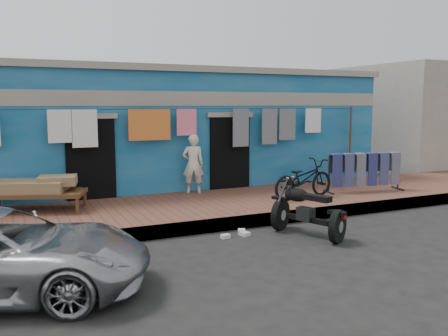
{
  "coord_description": "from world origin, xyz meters",
  "views": [
    {
      "loc": [
        -3.91,
        -6.51,
        2.41
      ],
      "look_at": [
        0.0,
        2.0,
        1.15
      ],
      "focal_mm": 38.0,
      "sensor_mm": 36.0,
      "label": 1
    }
  ],
  "objects_px": {
    "seated_person": "(193,164)",
    "charpoy": "(36,194)",
    "motorcycle": "(308,209)",
    "bicycle": "(304,175)",
    "jeans_rack": "(364,171)"
  },
  "relations": [
    {
      "from": "seated_person",
      "to": "bicycle",
      "type": "relative_size",
      "value": 0.85
    },
    {
      "from": "seated_person",
      "to": "charpoy",
      "type": "distance_m",
      "value": 3.66
    },
    {
      "from": "seated_person",
      "to": "bicycle",
      "type": "bearing_deg",
      "value": 155.57
    },
    {
      "from": "bicycle",
      "to": "motorcycle",
      "type": "height_order",
      "value": "bicycle"
    },
    {
      "from": "charpoy",
      "to": "jeans_rack",
      "type": "bearing_deg",
      "value": -7.78
    },
    {
      "from": "seated_person",
      "to": "charpoy",
      "type": "xyz_separation_m",
      "value": [
        -3.6,
        -0.48,
        -0.38
      ]
    },
    {
      "from": "motorcycle",
      "to": "jeans_rack",
      "type": "height_order",
      "value": "jeans_rack"
    },
    {
      "from": "seated_person",
      "to": "jeans_rack",
      "type": "relative_size",
      "value": 0.69
    },
    {
      "from": "jeans_rack",
      "to": "seated_person",
      "type": "bearing_deg",
      "value": 159.23
    },
    {
      "from": "motorcycle",
      "to": "bicycle",
      "type": "bearing_deg",
      "value": 36.95
    },
    {
      "from": "charpoy",
      "to": "jeans_rack",
      "type": "height_order",
      "value": "jeans_rack"
    },
    {
      "from": "charpoy",
      "to": "jeans_rack",
      "type": "xyz_separation_m",
      "value": [
        7.61,
        -1.04,
        0.16
      ]
    },
    {
      "from": "motorcycle",
      "to": "charpoy",
      "type": "relative_size",
      "value": 0.76
    },
    {
      "from": "charpoy",
      "to": "jeans_rack",
      "type": "distance_m",
      "value": 7.68
    },
    {
      "from": "charpoy",
      "to": "seated_person",
      "type": "bearing_deg",
      "value": 7.59
    }
  ]
}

